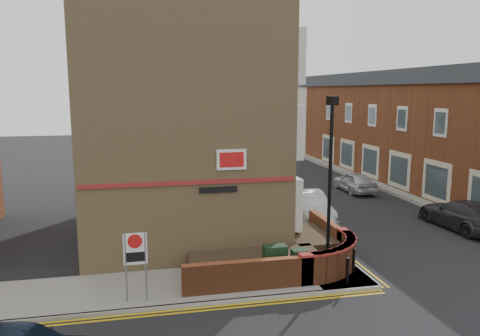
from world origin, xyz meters
name	(u,v)px	position (x,y,z in m)	size (l,w,h in m)	color
ground	(295,297)	(0.00, 0.00, 0.00)	(120.00, 120.00, 0.00)	black
pavement_corner	(182,286)	(-3.50, 1.50, 0.06)	(13.00, 3.00, 0.12)	gray
pavement_main	(246,190)	(2.00, 16.00, 0.06)	(2.00, 32.00, 0.12)	gray
pavement_far	(421,192)	(13.00, 13.00, 0.06)	(4.00, 40.00, 0.12)	gray
kerb_side	(187,305)	(-3.50, 0.00, 0.06)	(13.00, 0.15, 0.12)	gray
kerb_main_near	(260,190)	(3.00, 16.00, 0.06)	(0.15, 32.00, 0.12)	gray
kerb_main_far	(393,194)	(11.00, 13.00, 0.06)	(0.15, 40.00, 0.12)	gray
yellow_lines_side	(188,311)	(-3.50, -0.25, 0.01)	(13.00, 0.28, 0.01)	gold
yellow_lines_main	(264,190)	(3.25, 16.00, 0.01)	(0.28, 32.00, 0.01)	gold
corner_building	(181,99)	(-2.84, 8.00, 6.23)	(8.95, 10.40, 13.60)	#A48757
garden_wall	(273,268)	(0.00, 2.50, 0.00)	(6.80, 6.00, 1.20)	brown
lamppost	(330,186)	(1.60, 1.20, 3.34)	(0.25, 0.50, 6.30)	black
utility_cabinet_large	(275,262)	(-0.30, 1.30, 0.72)	(0.80, 0.45, 1.20)	black
utility_cabinet_small	(300,265)	(0.50, 1.00, 0.67)	(0.55, 0.40, 1.10)	black
bollard_near	(347,271)	(2.00, 0.40, 0.57)	(0.11, 0.11, 0.90)	black
bollard_far	(353,261)	(2.60, 1.20, 0.57)	(0.11, 0.11, 0.90)	black
zone_sign	(135,254)	(-5.00, 0.50, 1.64)	(0.72, 0.07, 2.20)	slate
far_terrace	(410,126)	(14.50, 17.00, 4.04)	(5.40, 30.40, 8.00)	brown
far_terrace_cream	(309,113)	(14.50, 38.00, 4.05)	(5.40, 12.40, 8.00)	beige
tree_near	(253,122)	(2.00, 14.05, 4.70)	(3.64, 3.65, 6.70)	#382B1E
tree_mid	(228,109)	(2.00, 22.05, 5.20)	(4.03, 4.03, 7.42)	#382B1E
tree_far	(212,109)	(2.00, 30.05, 4.91)	(3.81, 3.81, 7.00)	#382B1E
traffic_light_assembly	(227,136)	(2.40, 25.00, 2.78)	(0.20, 0.16, 4.20)	black
silver_car_near	(308,206)	(3.60, 8.49, 0.74)	(1.57, 4.51, 1.49)	#A4A9AC
red_car_main	(246,165)	(3.60, 22.83, 0.66)	(2.17, 4.72, 1.31)	maroon
grey_car_far	(462,214)	(10.33, 5.54, 0.70)	(1.97, 4.86, 1.41)	#2B2C30
silver_car_far	(355,182)	(9.00, 14.37, 0.67)	(1.59, 3.94, 1.34)	#B9BEC2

